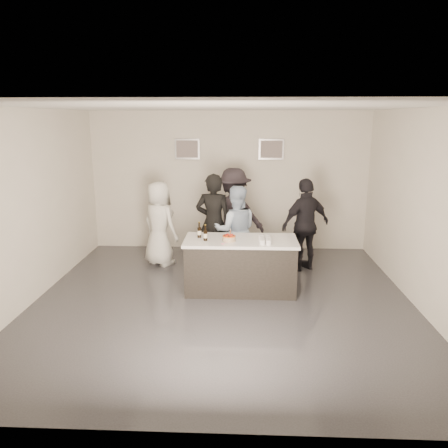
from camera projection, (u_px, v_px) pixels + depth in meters
The scene contains 19 objects.
floor at pixel (223, 301), 6.96m from camera, with size 6.00×6.00×0.00m, color #3D3D42.
ceiling at pixel (222, 107), 6.25m from camera, with size 6.00×6.00×0.00m, color white.
wall_back at pixel (229, 181), 9.52m from camera, with size 6.00×0.04×3.00m, color silver.
wall_front at pixel (206, 281), 3.69m from camera, with size 6.00×0.04×3.00m, color silver.
wall_left at pixel (29, 208), 6.73m from camera, with size 0.04×6.00×3.00m, color silver.
wall_right at pixel (424, 211), 6.47m from camera, with size 0.04×6.00×3.00m, color silver.
picture_left at pixel (187, 149), 9.36m from camera, with size 0.54×0.04×0.44m, color #B2B2B7.
picture_right at pixel (271, 149), 9.28m from camera, with size 0.54×0.04×0.44m, color #B2B2B7.
bar_counter at pixel (240, 265), 7.30m from camera, with size 1.86×0.86×0.90m, color white.
cake at pixel (229, 239), 7.09m from camera, with size 0.22×0.22×0.08m, color #EB5B18.
beer_bottle_a at pixel (199, 230), 7.27m from camera, with size 0.07×0.07×0.26m, color black.
beer_bottle_b at pixel (205, 233), 7.08m from camera, with size 0.07×0.07×0.26m, color black.
tumbler_cluster at pixel (265, 240), 7.02m from camera, with size 0.19×0.40×0.08m, color #F1A716.
candles at pixel (225, 243), 6.94m from camera, with size 0.24×0.08×0.01m, color pink.
person_main_black at pixel (214, 223), 8.16m from camera, with size 0.68×0.45×1.87m, color black.
person_main_blue at pixel (236, 230), 8.04m from camera, with size 0.81×0.63×1.66m, color #AFC8E6.
person_guest_left at pixel (159, 224), 8.56m from camera, with size 0.81×0.53×1.66m, color white.
person_guest_right at pixel (306, 225), 8.25m from camera, with size 1.03×0.43×1.76m, color black.
person_guest_back at pixel (234, 215), 8.78m from camera, with size 1.22×0.70×1.89m, color black.
Camera 1 is at (0.31, -6.46, 2.84)m, focal length 35.00 mm.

